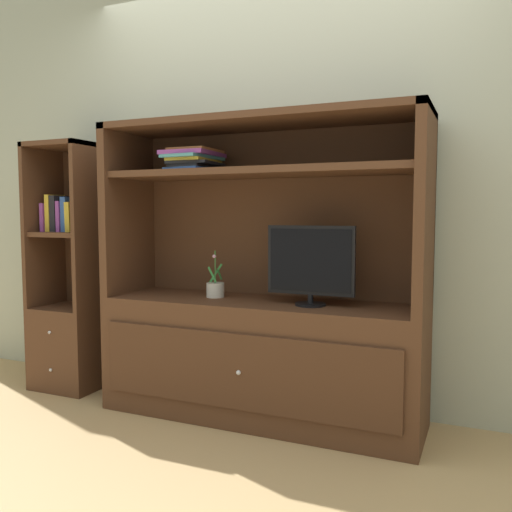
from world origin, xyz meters
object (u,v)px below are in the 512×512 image
Objects in this scene: magazine_stack at (194,160)px; media_console at (260,325)px; upright_book_row at (63,215)px; potted_plant at (215,289)px; bookshelf_tall at (72,306)px; tv_monitor at (311,263)px.

media_console is at bearing 1.41° from magazine_stack.
magazine_stack reaches higher than upright_book_row.
bookshelf_tall reaches higher than potted_plant.
media_console is at bearing -1.70° from potted_plant.
tv_monitor is 0.30× the size of bookshelf_tall.
tv_monitor is 1.69m from upright_book_row.
magazine_stack is (-0.12, -0.02, 0.73)m from potted_plant.
potted_plant is (-0.28, 0.01, 0.18)m from media_console.
upright_book_row is (-0.04, -0.01, 0.59)m from bookshelf_tall.
tv_monitor is at bearing -2.55° from magazine_stack.
upright_book_row is at bearing -165.60° from bookshelf_tall.
tv_monitor is 0.61m from potted_plant.
magazine_stack is (-0.70, 0.03, 0.56)m from tv_monitor.
magazine_stack is 1.30m from bookshelf_tall.
tv_monitor is 0.90m from magazine_stack.
tv_monitor is at bearing -1.18° from upright_book_row.
magazine_stack is at bearing -171.42° from potted_plant.
bookshelf_tall is at bearing 179.18° from magazine_stack.
media_console is 5.00× the size of magazine_stack.
upright_book_row is (-1.09, -0.02, 0.42)m from potted_plant.
media_console is 3.79× the size of tv_monitor.
media_console is at bearing 172.18° from tv_monitor.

